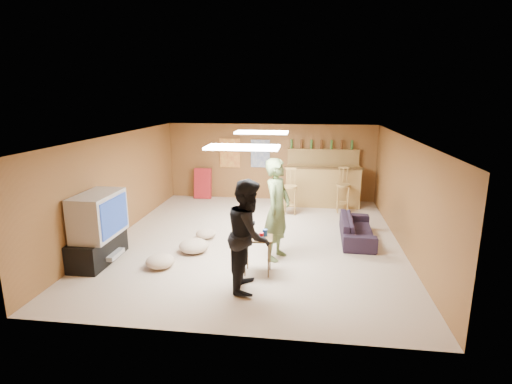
# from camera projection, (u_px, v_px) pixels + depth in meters

# --- Properties ---
(ground) EXTENTS (7.00, 7.00, 0.00)m
(ground) POSITION_uv_depth(u_px,v_px,m) (255.00, 240.00, 8.52)
(ground) COLOR #BBA48E
(ground) RESTS_ON ground
(ceiling) EXTENTS (6.00, 7.00, 0.02)m
(ceiling) POSITION_uv_depth(u_px,v_px,m) (255.00, 136.00, 8.00)
(ceiling) COLOR silver
(ceiling) RESTS_ON ground
(wall_back) EXTENTS (6.00, 0.02, 2.20)m
(wall_back) POSITION_uv_depth(u_px,v_px,m) (271.00, 162.00, 11.63)
(wall_back) COLOR brown
(wall_back) RESTS_ON ground
(wall_front) EXTENTS (6.00, 0.02, 2.20)m
(wall_front) POSITION_uv_depth(u_px,v_px,m) (217.00, 255.00, 4.89)
(wall_front) COLOR brown
(wall_front) RESTS_ON ground
(wall_left) EXTENTS (0.02, 7.00, 2.20)m
(wall_left) POSITION_uv_depth(u_px,v_px,m) (118.00, 185.00, 8.64)
(wall_left) COLOR brown
(wall_left) RESTS_ON ground
(wall_right) EXTENTS (0.02, 7.00, 2.20)m
(wall_right) POSITION_uv_depth(u_px,v_px,m) (405.00, 194.00, 7.88)
(wall_right) COLOR brown
(wall_right) RESTS_ON ground
(tv_stand) EXTENTS (0.55, 1.30, 0.50)m
(tv_stand) POSITION_uv_depth(u_px,v_px,m) (98.00, 249.00, 7.36)
(tv_stand) COLOR black
(tv_stand) RESTS_ON ground
(dvd_box) EXTENTS (0.35, 0.50, 0.08)m
(dvd_box) POSITION_uv_depth(u_px,v_px,m) (110.00, 254.00, 7.35)
(dvd_box) COLOR #B2B2B7
(dvd_box) RESTS_ON tv_stand
(tv_body) EXTENTS (0.60, 1.10, 0.80)m
(tv_body) POSITION_uv_depth(u_px,v_px,m) (98.00, 215.00, 7.19)
(tv_body) COLOR #B2B2B7
(tv_body) RESTS_ON tv_stand
(tv_screen) EXTENTS (0.02, 0.95, 0.65)m
(tv_screen) POSITION_uv_depth(u_px,v_px,m) (115.00, 216.00, 7.16)
(tv_screen) COLOR navy
(tv_screen) RESTS_ON tv_body
(bar_counter) EXTENTS (2.00, 0.60, 1.10)m
(bar_counter) POSITION_uv_depth(u_px,v_px,m) (323.00, 186.00, 11.04)
(bar_counter) COLOR olive
(bar_counter) RESTS_ON ground
(bar_lip) EXTENTS (2.10, 0.12, 0.05)m
(bar_lip) POSITION_uv_depth(u_px,v_px,m) (324.00, 168.00, 10.67)
(bar_lip) COLOR #452F16
(bar_lip) RESTS_ON bar_counter
(bar_shelf) EXTENTS (2.00, 0.18, 0.05)m
(bar_shelf) POSITION_uv_depth(u_px,v_px,m) (323.00, 150.00, 11.25)
(bar_shelf) COLOR olive
(bar_shelf) RESTS_ON bar_backing
(bar_backing) EXTENTS (2.00, 0.14, 0.60)m
(bar_backing) POSITION_uv_depth(u_px,v_px,m) (323.00, 160.00, 11.34)
(bar_backing) COLOR olive
(bar_backing) RESTS_ON bar_counter
(poster_left) EXTENTS (0.60, 0.03, 0.85)m
(poster_left) POSITION_uv_depth(u_px,v_px,m) (230.00, 153.00, 11.68)
(poster_left) COLOR #BF3F26
(poster_left) RESTS_ON wall_back
(poster_right) EXTENTS (0.55, 0.03, 0.80)m
(poster_right) POSITION_uv_depth(u_px,v_px,m) (260.00, 154.00, 11.57)
(poster_right) COLOR #334C99
(poster_right) RESTS_ON wall_back
(folding_chair_stack) EXTENTS (0.50, 0.26, 0.91)m
(folding_chair_stack) POSITION_uv_depth(u_px,v_px,m) (203.00, 183.00, 11.84)
(folding_chair_stack) COLOR #AC1F26
(folding_chair_stack) RESTS_ON ground
(ceiling_panel_front) EXTENTS (1.20, 0.60, 0.04)m
(ceiling_panel_front) POSITION_uv_depth(u_px,v_px,m) (243.00, 147.00, 6.56)
(ceiling_panel_front) COLOR white
(ceiling_panel_front) RESTS_ON ceiling
(ceiling_panel_back) EXTENTS (1.20, 0.60, 0.04)m
(ceiling_panel_back) POSITION_uv_depth(u_px,v_px,m) (262.00, 132.00, 9.16)
(ceiling_panel_back) COLOR white
(ceiling_panel_back) RESTS_ON ceiling
(person_olive) EXTENTS (0.65, 0.80, 1.91)m
(person_olive) POSITION_uv_depth(u_px,v_px,m) (277.00, 209.00, 7.35)
(person_olive) COLOR #56683C
(person_olive) RESTS_ON ground
(person_black) EXTENTS (0.71, 0.89, 1.77)m
(person_black) POSITION_uv_depth(u_px,v_px,m) (249.00, 235.00, 6.22)
(person_black) COLOR black
(person_black) RESTS_ON ground
(sofa) EXTENTS (0.71, 1.70, 0.49)m
(sofa) POSITION_uv_depth(u_px,v_px,m) (357.00, 229.00, 8.46)
(sofa) COLOR black
(sofa) RESTS_ON ground
(tray_table) EXTENTS (0.52, 0.43, 0.65)m
(tray_table) POSITION_uv_depth(u_px,v_px,m) (258.00, 255.00, 6.85)
(tray_table) COLOR #452F16
(tray_table) RESTS_ON ground
(cup_red_near) EXTENTS (0.10, 0.10, 0.11)m
(cup_red_near) POSITION_uv_depth(u_px,v_px,m) (250.00, 233.00, 6.80)
(cup_red_near) COLOR red
(cup_red_near) RESTS_ON tray_table
(cup_red_far) EXTENTS (0.08, 0.08, 0.10)m
(cup_red_far) POSITION_uv_depth(u_px,v_px,m) (261.00, 236.00, 6.71)
(cup_red_far) COLOR red
(cup_red_far) RESTS_ON tray_table
(cup_blue) EXTENTS (0.11, 0.11, 0.12)m
(cup_blue) POSITION_uv_depth(u_px,v_px,m) (265.00, 233.00, 6.84)
(cup_blue) COLOR navy
(cup_blue) RESTS_ON tray_table
(bar_stool_left) EXTENTS (0.48, 0.48, 1.32)m
(bar_stool_left) POSITION_uv_depth(u_px,v_px,m) (290.00, 189.00, 10.23)
(bar_stool_left) COLOR olive
(bar_stool_left) RESTS_ON ground
(bar_stool_right) EXTENTS (0.42, 0.42, 1.21)m
(bar_stool_right) POSITION_uv_depth(u_px,v_px,m) (343.00, 190.00, 10.40)
(bar_stool_right) COLOR olive
(bar_stool_right) RESTS_ON ground
(cushion_near_tv) EXTENTS (0.60, 0.60, 0.26)m
(cushion_near_tv) POSITION_uv_depth(u_px,v_px,m) (194.00, 246.00, 7.82)
(cushion_near_tv) COLOR tan
(cushion_near_tv) RESTS_ON ground
(cushion_mid) EXTENTS (0.55, 0.55, 0.19)m
(cushion_mid) POSITION_uv_depth(u_px,v_px,m) (206.00, 234.00, 8.60)
(cushion_mid) COLOR tan
(cushion_mid) RESTS_ON ground
(cushion_far) EXTENTS (0.56, 0.56, 0.23)m
(cushion_far) POSITION_uv_depth(u_px,v_px,m) (160.00, 261.00, 7.13)
(cushion_far) COLOR tan
(cushion_far) RESTS_ON ground
(bottle_row) EXTENTS (1.76, 0.08, 0.26)m
(bottle_row) POSITION_uv_depth(u_px,v_px,m) (321.00, 144.00, 11.20)
(bottle_row) COLOR #3F7233
(bottle_row) RESTS_ON bar_shelf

